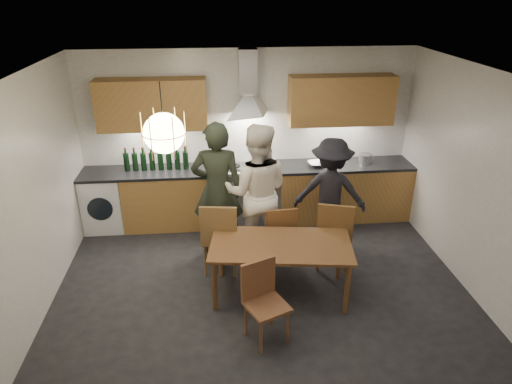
{
  "coord_description": "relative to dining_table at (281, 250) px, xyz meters",
  "views": [
    {
      "loc": [
        -0.52,
        -4.43,
        3.43
      ],
      "look_at": [
        -0.05,
        0.4,
        1.2
      ],
      "focal_mm": 32.0,
      "sensor_mm": 36.0,
      "label": 1
    }
  ],
  "objects": [
    {
      "name": "ground",
      "position": [
        -0.2,
        -0.05,
        -0.61
      ],
      "size": [
        5.0,
        5.0,
        0.0
      ],
      "primitive_type": "plane",
      "color": "black",
      "rests_on": "ground"
    },
    {
      "name": "room_shell",
      "position": [
        -0.2,
        -0.05,
        1.1
      ],
      "size": [
        5.02,
        4.52,
        2.61
      ],
      "color": "white",
      "rests_on": "ground"
    },
    {
      "name": "counter_run",
      "position": [
        -0.18,
        1.9,
        -0.16
      ],
      "size": [
        5.0,
        0.62,
        0.9
      ],
      "color": "tan",
      "rests_on": "ground"
    },
    {
      "name": "range_stove",
      "position": [
        -0.2,
        1.89,
        -0.17
      ],
      "size": [
        0.9,
        0.6,
        0.92
      ],
      "color": "silver",
      "rests_on": "ground"
    },
    {
      "name": "wall_fixtures",
      "position": [
        -0.2,
        2.02,
        1.26
      ],
      "size": [
        4.3,
        0.54,
        1.1
      ],
      "color": "#B98847",
      "rests_on": "ground"
    },
    {
      "name": "pendant_lamp",
      "position": [
        -1.2,
        -0.15,
        1.49
      ],
      "size": [
        0.43,
        0.43,
        0.7
      ],
      "color": "black",
      "rests_on": "ground"
    },
    {
      "name": "dining_table",
      "position": [
        0.0,
        0.0,
        0.0
      ],
      "size": [
        1.72,
        1.03,
        0.69
      ],
      "rotation": [
        0.0,
        0.0,
        -0.13
      ],
      "color": "brown",
      "rests_on": "ground"
    },
    {
      "name": "chair_back_left",
      "position": [
        -0.69,
        0.5,
        -0.03
      ],
      "size": [
        0.51,
        0.51,
        1.0
      ],
      "rotation": [
        0.0,
        0.0,
        3.0
      ],
      "color": "brown",
      "rests_on": "ground"
    },
    {
      "name": "chair_back_mid",
      "position": [
        0.08,
        0.59,
        -0.11
      ],
      "size": [
        0.43,
        0.43,
        0.88
      ],
      "rotation": [
        0.0,
        0.0,
        3.22
      ],
      "color": "brown",
      "rests_on": "ground"
    },
    {
      "name": "chair_back_right",
      "position": [
        0.76,
        0.45,
        -0.05
      ],
      "size": [
        0.55,
        0.55,
        0.98
      ],
      "rotation": [
        0.0,
        0.0,
        2.85
      ],
      "color": "brown",
      "rests_on": "ground"
    },
    {
      "name": "chair_front",
      "position": [
        -0.29,
        -0.69,
        -0.11
      ],
      "size": [
        0.52,
        0.52,
        0.87
      ],
      "rotation": [
        0.0,
        0.0,
        0.42
      ],
      "color": "brown",
      "rests_on": "ground"
    },
    {
      "name": "person_left",
      "position": [
        -0.7,
        1.04,
        0.33
      ],
      "size": [
        0.72,
        0.51,
        1.87
      ],
      "primitive_type": "imported",
      "rotation": [
        0.0,
        0.0,
        3.05
      ],
      "color": "black",
      "rests_on": "ground"
    },
    {
      "name": "person_mid",
      "position": [
        -0.19,
        0.94,
        0.32
      ],
      "size": [
        0.99,
        0.81,
        1.86
      ],
      "primitive_type": "imported",
      "rotation": [
        0.0,
        0.0,
        3.01
      ],
      "color": "white",
      "rests_on": "ground"
    },
    {
      "name": "person_right",
      "position": [
        0.87,
        1.17,
        0.17
      ],
      "size": [
        1.12,
        0.82,
        1.56
      ],
      "primitive_type": "imported",
      "rotation": [
        0.0,
        0.0,
        2.88
      ],
      "color": "black",
      "rests_on": "ground"
    },
    {
      "name": "mixing_bowl",
      "position": [
        0.81,
        1.85,
        0.32
      ],
      "size": [
        0.31,
        0.31,
        0.06
      ],
      "primitive_type": "imported",
      "rotation": [
        0.0,
        0.0,
        0.17
      ],
      "color": "silver",
      "rests_on": "counter_run"
    },
    {
      "name": "stock_pot",
      "position": [
        1.58,
        1.9,
        0.36
      ],
      "size": [
        0.23,
        0.23,
        0.14
      ],
      "primitive_type": "cylinder",
      "rotation": [
        0.0,
        0.0,
        -0.19
      ],
      "color": "silver",
      "rests_on": "counter_run"
    },
    {
      "name": "wine_bottles",
      "position": [
        -1.58,
        1.94,
        0.46
      ],
      "size": [
        0.94,
        0.08,
        0.35
      ],
      "color": "black",
      "rests_on": "counter_run"
    }
  ]
}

